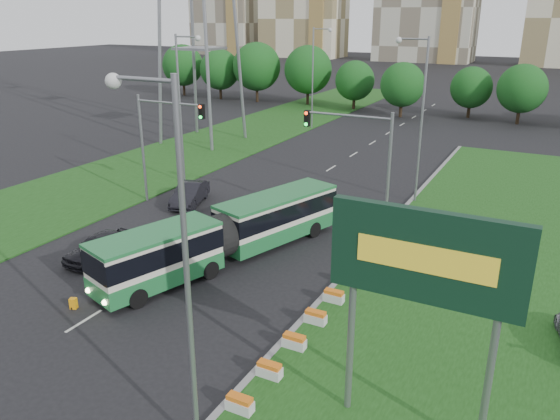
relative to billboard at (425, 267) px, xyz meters
The scene contains 17 objects.
ground 14.97m from the billboard, 153.89° to the left, with size 360.00×360.00×0.00m, color black.
grass_median 15.29m from the billboard, 86.93° to the left, with size 14.00×60.00×0.15m, color #184212.
median_kerb 16.48m from the billboard, 113.88° to the left, with size 0.30×60.00×0.18m, color gray.
left_verge 43.75m from the billboard, 134.29° to the left, with size 12.00×110.00×0.10m, color #184212.
lane_markings 30.77m from the billboard, 120.39° to the left, with size 0.20×100.00×0.01m, color beige, non-canonical shape.
flower_planters 11.22m from the billboard, 125.08° to the left, with size 1.10×20.30×0.60m, color silver, non-canonical shape.
billboard is the anchor object (origin of this frame).
traffic_mast_median 17.68m from the billboard, 115.03° to the left, with size 5.76×0.32×8.00m.
traffic_mast_left 27.16m from the billboard, 146.45° to the left, with size 5.76×0.32×8.00m.
street_lamps 22.11m from the billboard, 133.62° to the left, with size 36.00×60.00×12.00m, color gray, non-canonical shape.
tree_line 61.07m from the billboard, 92.11° to the left, with size 120.00×8.00×9.00m, color #134815, non-canonical shape.
midrise_west 189.68m from the billboard, 124.51° to the left, with size 22.00×14.00×36.00m, color beige.
articulated_bus 16.44m from the billboard, 146.12° to the left, with size 2.52×16.17×2.66m.
car_left_near 21.03m from the billboard, 164.33° to the left, with size 1.82×4.53×1.54m, color black.
car_left_far 26.63m from the billboard, 142.76° to the left, with size 1.70×4.86×1.60m, color black.
pedestrian 16.24m from the billboard, behind, with size 0.63×0.41×1.72m, color gray.
shopping_trolley 17.58m from the billboard, behind, with size 0.32×0.33×0.54m.
Camera 1 is at (15.26, -21.38, 13.42)m, focal length 35.00 mm.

